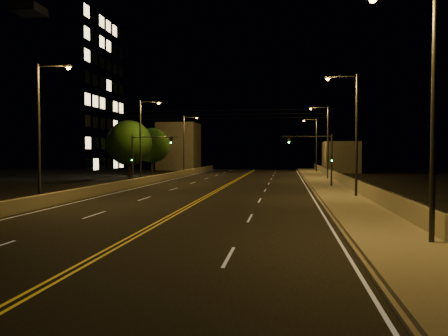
# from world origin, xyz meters

# --- Properties ---
(ground) EXTENTS (160.00, 160.00, 0.00)m
(ground) POSITION_xyz_m (0.00, 0.00, 0.00)
(ground) COLOR black
(ground) RESTS_ON ground
(road) EXTENTS (18.00, 120.00, 0.02)m
(road) POSITION_xyz_m (0.00, 20.00, 0.01)
(road) COLOR black
(road) RESTS_ON ground
(sidewalk) EXTENTS (3.60, 120.00, 0.30)m
(sidewalk) POSITION_xyz_m (10.80, 20.00, 0.15)
(sidewalk) COLOR gray
(sidewalk) RESTS_ON ground
(curb) EXTENTS (0.14, 120.00, 0.15)m
(curb) POSITION_xyz_m (8.93, 20.00, 0.07)
(curb) COLOR gray
(curb) RESTS_ON ground
(parapet_wall) EXTENTS (0.30, 120.00, 1.00)m
(parapet_wall) POSITION_xyz_m (12.45, 20.00, 0.80)
(parapet_wall) COLOR gray
(parapet_wall) RESTS_ON sidewalk
(jersey_barrier) EXTENTS (0.45, 120.00, 0.86)m
(jersey_barrier) POSITION_xyz_m (-9.39, 20.00, 0.43)
(jersey_barrier) COLOR gray
(jersey_barrier) RESTS_ON ground
(distant_building_right) EXTENTS (6.00, 10.00, 5.64)m
(distant_building_right) POSITION_xyz_m (16.50, 69.81, 2.82)
(distant_building_right) COLOR gray
(distant_building_right) RESTS_ON ground
(distant_building_left) EXTENTS (8.00, 8.00, 9.86)m
(distant_building_left) POSITION_xyz_m (-16.00, 76.91, 4.93)
(distant_building_left) COLOR gray
(distant_building_left) RESTS_ON ground
(parapet_rail) EXTENTS (0.06, 120.00, 0.06)m
(parapet_rail) POSITION_xyz_m (12.45, 20.00, 1.33)
(parapet_rail) COLOR black
(parapet_rail) RESTS_ON parapet_wall
(lane_markings) EXTENTS (17.32, 116.00, 0.00)m
(lane_markings) POSITION_xyz_m (0.00, 19.93, 0.02)
(lane_markings) COLOR silver
(lane_markings) RESTS_ON road
(streetlight_0) EXTENTS (2.55, 0.28, 9.61)m
(streetlight_0) POSITION_xyz_m (11.53, 3.66, 5.52)
(streetlight_0) COLOR #2D2D33
(streetlight_0) RESTS_ON ground
(streetlight_1) EXTENTS (2.55, 0.28, 9.61)m
(streetlight_1) POSITION_xyz_m (11.53, 21.19, 5.52)
(streetlight_1) COLOR #2D2D33
(streetlight_1) RESTS_ON ground
(streetlight_2) EXTENTS (2.55, 0.28, 9.61)m
(streetlight_2) POSITION_xyz_m (11.53, 44.18, 5.52)
(streetlight_2) COLOR #2D2D33
(streetlight_2) RESTS_ON ground
(streetlight_3) EXTENTS (2.55, 0.28, 9.61)m
(streetlight_3) POSITION_xyz_m (11.53, 65.05, 5.52)
(streetlight_3) COLOR #2D2D33
(streetlight_3) RESTS_ON ground
(streetlight_4) EXTENTS (2.55, 0.28, 9.61)m
(streetlight_4) POSITION_xyz_m (-9.93, 14.31, 5.52)
(streetlight_4) COLOR #2D2D33
(streetlight_4) RESTS_ON ground
(streetlight_5) EXTENTS (2.55, 0.28, 9.61)m
(streetlight_5) POSITION_xyz_m (-9.93, 35.27, 5.52)
(streetlight_5) COLOR #2D2D33
(streetlight_5) RESTS_ON ground
(streetlight_6) EXTENTS (2.55, 0.28, 9.61)m
(streetlight_6) POSITION_xyz_m (-9.93, 56.93, 5.52)
(streetlight_6) COLOR #2D2D33
(streetlight_6) RESTS_ON ground
(traffic_signal_right) EXTENTS (5.11, 0.31, 5.46)m
(traffic_signal_right) POSITION_xyz_m (9.93, 31.51, 3.51)
(traffic_signal_right) COLOR #2D2D33
(traffic_signal_right) RESTS_ON ground
(traffic_signal_left) EXTENTS (5.11, 0.31, 5.46)m
(traffic_signal_left) POSITION_xyz_m (-8.73, 31.51, 3.51)
(traffic_signal_left) COLOR #2D2D33
(traffic_signal_left) RESTS_ON ground
(overhead_wires) EXTENTS (22.00, 0.03, 0.83)m
(overhead_wires) POSITION_xyz_m (0.00, 29.50, 7.40)
(overhead_wires) COLOR black
(building_tower) EXTENTS (24.00, 15.00, 25.74)m
(building_tower) POSITION_xyz_m (-31.98, 48.38, 12.30)
(building_tower) COLOR gray
(building_tower) RESTS_ON ground
(tree_0) EXTENTS (5.64, 5.64, 7.65)m
(tree_0) POSITION_xyz_m (-12.93, 39.01, 4.82)
(tree_0) COLOR black
(tree_0) RESTS_ON ground
(tree_1) EXTENTS (5.71, 5.71, 7.74)m
(tree_1) POSITION_xyz_m (-15.93, 47.09, 4.88)
(tree_1) COLOR black
(tree_1) RESTS_ON ground
(tree_2) EXTENTS (5.68, 5.68, 7.70)m
(tree_2) POSITION_xyz_m (-15.20, 55.77, 4.85)
(tree_2) COLOR black
(tree_2) RESTS_ON ground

